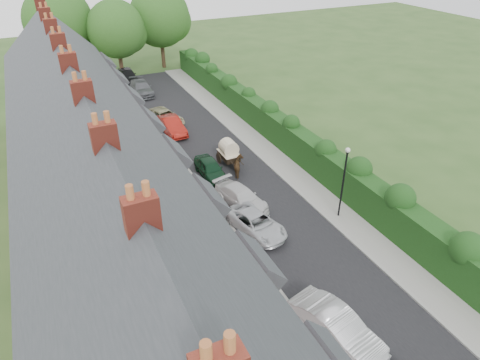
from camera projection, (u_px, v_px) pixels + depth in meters
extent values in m
plane|color=#2D4C1E|center=(332.00, 269.00, 24.27)|extent=(140.00, 140.00, 0.00)
cube|color=black|center=(240.00, 181.00, 32.55)|extent=(6.00, 58.00, 0.02)
cube|color=gray|center=(287.00, 168.00, 34.04)|extent=(2.20, 58.00, 0.12)
cube|color=gray|center=(193.00, 192.00, 31.10)|extent=(1.70, 58.00, 0.12)
cube|color=gray|center=(275.00, 171.00, 33.65)|extent=(0.18, 58.00, 0.13)
cube|color=gray|center=(203.00, 189.00, 31.39)|extent=(0.18, 58.00, 0.13)
cube|color=#193812|center=(307.00, 151.00, 34.09)|extent=(1.50, 58.00, 2.50)
cube|color=maroon|center=(93.00, 182.00, 26.21)|extent=(8.00, 40.00, 6.50)
cube|color=#2C3034|center=(83.00, 134.00, 24.52)|extent=(8.00, 40.20, 8.00)
cube|color=white|center=(287.00, 347.00, 14.72)|extent=(0.12, 1.20, 1.60)
cube|color=white|center=(254.00, 317.00, 18.07)|extent=(0.70, 2.40, 5.20)
cube|color=black|center=(261.00, 333.00, 18.83)|extent=(0.06, 1.80, 1.60)
cube|color=black|center=(262.00, 294.00, 17.59)|extent=(0.06, 1.80, 1.60)
cube|color=#2C3034|center=(252.00, 265.00, 16.46)|extent=(1.70, 2.60, 1.70)
cube|color=#3F2D2D|center=(227.00, 310.00, 20.38)|extent=(0.08, 0.90, 2.10)
cube|color=white|center=(227.00, 258.00, 18.57)|extent=(0.12, 1.20, 1.60)
cube|color=white|center=(209.00, 248.00, 21.92)|extent=(0.70, 2.40, 5.20)
cube|color=black|center=(217.00, 263.00, 22.68)|extent=(0.06, 1.80, 1.60)
cube|color=black|center=(215.00, 227.00, 21.44)|extent=(0.06, 1.80, 1.60)
cube|color=#2C3034|center=(204.00, 200.00, 20.31)|extent=(1.70, 2.60, 1.70)
cube|color=#3F2D2D|center=(191.00, 248.00, 24.23)|extent=(0.08, 0.90, 2.10)
cube|color=white|center=(188.00, 200.00, 22.42)|extent=(0.12, 1.20, 1.60)
cube|color=white|center=(178.00, 199.00, 25.77)|extent=(0.70, 2.40, 5.20)
cube|color=black|center=(185.00, 213.00, 26.53)|extent=(0.06, 1.80, 1.60)
cube|color=black|center=(182.00, 180.00, 25.29)|extent=(0.06, 1.80, 1.60)
cube|color=#2C3034|center=(172.00, 155.00, 24.16)|extent=(1.70, 2.60, 1.70)
cube|color=#3F2D2D|center=(165.00, 203.00, 28.08)|extent=(0.08, 0.90, 2.10)
cube|color=white|center=(161.00, 159.00, 26.27)|extent=(0.12, 1.20, 1.60)
cube|color=white|center=(155.00, 163.00, 29.62)|extent=(0.70, 2.40, 5.20)
cube|color=black|center=(162.00, 176.00, 30.38)|extent=(0.06, 1.80, 1.60)
cube|color=black|center=(158.00, 146.00, 29.14)|extent=(0.06, 1.80, 1.60)
cube|color=#2C3034|center=(148.00, 123.00, 28.01)|extent=(1.70, 2.60, 1.70)
cube|color=#3F2D2D|center=(145.00, 169.00, 31.93)|extent=(0.08, 0.90, 2.10)
cube|color=white|center=(140.00, 129.00, 30.12)|extent=(0.12, 1.20, 1.60)
cube|color=white|center=(137.00, 135.00, 33.47)|extent=(0.70, 2.40, 5.20)
cube|color=black|center=(144.00, 148.00, 34.23)|extent=(0.06, 1.80, 1.60)
cube|color=black|center=(140.00, 120.00, 32.99)|extent=(0.06, 1.80, 1.60)
cube|color=#2C3034|center=(130.00, 99.00, 31.86)|extent=(1.70, 2.60, 1.70)
cube|color=#3F2D2D|center=(130.00, 143.00, 35.78)|extent=(0.08, 0.90, 2.10)
cube|color=white|center=(124.00, 105.00, 33.97)|extent=(0.12, 1.20, 1.60)
cube|color=white|center=(123.00, 113.00, 37.32)|extent=(0.70, 2.40, 5.20)
cube|color=black|center=(129.00, 125.00, 38.08)|extent=(0.06, 1.80, 1.60)
cube|color=black|center=(125.00, 99.00, 36.84)|extent=(0.06, 1.80, 1.60)
cube|color=#2C3034|center=(116.00, 79.00, 35.71)|extent=(1.70, 2.60, 1.70)
cube|color=#3F2D2D|center=(117.00, 121.00, 39.63)|extent=(0.08, 0.90, 2.10)
cube|color=white|center=(112.00, 86.00, 37.82)|extent=(0.12, 1.20, 1.60)
cube|color=white|center=(111.00, 95.00, 41.17)|extent=(0.70, 2.40, 5.20)
cube|color=black|center=(117.00, 106.00, 41.93)|extent=(0.06, 1.80, 1.60)
cube|color=black|center=(113.00, 82.00, 40.69)|extent=(0.06, 1.80, 1.60)
cube|color=#2C3034|center=(105.00, 64.00, 39.56)|extent=(1.70, 2.60, 1.70)
cube|color=#3F2D2D|center=(107.00, 103.00, 43.48)|extent=(0.08, 0.90, 2.10)
cube|color=white|center=(101.00, 71.00, 41.67)|extent=(0.12, 1.20, 1.60)
cylinder|color=#A95F32|center=(206.00, 354.00, 6.58)|extent=(0.20, 0.20, 0.50)
cylinder|color=#A95F32|center=(230.00, 344.00, 6.73)|extent=(0.20, 0.20, 0.50)
cube|color=maroon|center=(143.00, 223.00, 11.00)|extent=(0.90, 0.50, 1.60)
cylinder|color=#A95F32|center=(130.00, 194.00, 10.43)|extent=(0.20, 0.20, 0.50)
cylinder|color=#A95F32|center=(146.00, 190.00, 10.58)|extent=(0.20, 0.20, 0.50)
cube|color=maroon|center=(106.00, 145.00, 14.85)|extent=(0.90, 0.50, 1.60)
cylinder|color=#A95F32|center=(95.00, 120.00, 14.28)|extent=(0.20, 0.20, 0.50)
cylinder|color=#A95F32|center=(107.00, 118.00, 14.43)|extent=(0.20, 0.20, 0.50)
cube|color=maroon|center=(84.00, 98.00, 18.70)|extent=(0.90, 0.50, 1.60)
cylinder|color=#A95F32|center=(75.00, 78.00, 18.13)|extent=(0.20, 0.20, 0.50)
cylinder|color=#A95F32|center=(85.00, 77.00, 18.28)|extent=(0.20, 0.20, 0.50)
cube|color=maroon|center=(70.00, 68.00, 22.55)|extent=(0.90, 0.50, 1.60)
cylinder|color=#A95F32|center=(62.00, 50.00, 21.98)|extent=(0.20, 0.20, 0.50)
cylinder|color=#A95F32|center=(70.00, 49.00, 22.13)|extent=(0.20, 0.20, 0.50)
cube|color=maroon|center=(59.00, 47.00, 26.40)|extent=(0.90, 0.50, 1.60)
cylinder|color=#A95F32|center=(52.00, 31.00, 25.83)|extent=(0.20, 0.20, 0.50)
cylinder|color=#A95F32|center=(59.00, 30.00, 25.98)|extent=(0.20, 0.20, 0.50)
cube|color=maroon|center=(52.00, 30.00, 30.25)|extent=(0.90, 0.50, 1.60)
cylinder|color=#A95F32|center=(46.00, 17.00, 29.68)|extent=(0.20, 0.20, 0.50)
cylinder|color=#A95F32|center=(52.00, 16.00, 29.83)|extent=(0.20, 0.20, 0.50)
cube|color=maroon|center=(46.00, 18.00, 34.10)|extent=(0.90, 0.50, 1.60)
cylinder|color=#A95F32|center=(40.00, 6.00, 33.53)|extent=(0.20, 0.20, 0.50)
cylinder|color=#A95F32|center=(46.00, 5.00, 33.68)|extent=(0.20, 0.20, 0.50)
cube|color=maroon|center=(41.00, 8.00, 37.95)|extent=(0.90, 0.50, 1.60)
cube|color=maroon|center=(272.00, 330.00, 20.13)|extent=(0.30, 4.70, 0.90)
cube|color=maroon|center=(228.00, 264.00, 23.98)|extent=(0.30, 4.70, 0.90)
cube|color=maroon|center=(197.00, 217.00, 27.83)|extent=(0.30, 4.70, 0.90)
cube|color=maroon|center=(173.00, 181.00, 31.68)|extent=(0.30, 4.70, 0.90)
cube|color=maroon|center=(154.00, 153.00, 35.53)|extent=(0.30, 4.70, 0.90)
cube|color=maroon|center=(139.00, 130.00, 39.38)|extent=(0.30, 4.70, 0.90)
cube|color=maroon|center=(127.00, 111.00, 43.23)|extent=(0.30, 4.70, 0.90)
cube|color=maroon|center=(248.00, 293.00, 22.01)|extent=(0.35, 0.35, 1.10)
cube|color=maroon|center=(211.00, 237.00, 25.86)|extent=(0.35, 0.35, 1.10)
cube|color=maroon|center=(184.00, 196.00, 29.71)|extent=(0.35, 0.35, 1.10)
cube|color=maroon|center=(163.00, 165.00, 33.56)|extent=(0.35, 0.35, 1.10)
cube|color=maroon|center=(146.00, 140.00, 37.41)|extent=(0.35, 0.35, 1.10)
cube|color=maroon|center=(132.00, 119.00, 41.26)|extent=(0.35, 0.35, 1.10)
cube|color=maroon|center=(121.00, 102.00, 45.11)|extent=(0.35, 0.35, 1.10)
cylinder|color=black|center=(342.00, 186.00, 27.36)|extent=(0.12, 0.12, 4.80)
cylinder|color=black|center=(347.00, 152.00, 26.09)|extent=(0.20, 0.20, 0.10)
sphere|color=silver|center=(348.00, 150.00, 26.01)|extent=(0.32, 0.32, 0.32)
cylinder|color=#332316|center=(120.00, 59.00, 52.73)|extent=(0.50, 0.50, 4.75)
sphere|color=#234A18|center=(116.00, 29.00, 50.90)|extent=(6.80, 6.80, 6.80)
sphere|color=#234A18|center=(128.00, 33.00, 51.98)|extent=(4.76, 4.76, 4.76)
cylinder|color=#332316|center=(162.00, 48.00, 56.36)|extent=(0.50, 0.50, 5.25)
sphere|color=#234A18|center=(160.00, 17.00, 54.34)|extent=(7.60, 7.60, 7.60)
sphere|color=#234A18|center=(171.00, 21.00, 55.52)|extent=(5.32, 5.32, 5.32)
cylinder|color=#332316|center=(66.00, 55.00, 52.62)|extent=(0.50, 0.50, 5.50)
sphere|color=#234A18|center=(58.00, 21.00, 50.51)|extent=(8.00, 8.00, 8.00)
sphere|color=#234A18|center=(74.00, 26.00, 51.73)|extent=(5.60, 5.60, 5.60)
imported|color=silver|center=(336.00, 327.00, 19.83)|extent=(2.86, 5.16, 1.61)
imported|color=silver|center=(256.00, 223.00, 26.94)|extent=(3.01, 4.90, 1.27)
imported|color=silver|center=(241.00, 197.00, 29.39)|extent=(2.88, 4.88, 1.33)
imported|color=black|center=(210.00, 169.00, 32.78)|extent=(1.67, 4.02, 1.36)
imported|color=maroon|center=(172.00, 126.00, 39.48)|extent=(1.79, 4.57, 1.48)
imported|color=tan|center=(165.00, 117.00, 41.33)|extent=(3.35, 5.25, 1.35)
imported|color=#52555A|center=(141.00, 88.00, 48.43)|extent=(2.24, 5.13, 1.47)
imported|color=black|center=(128.00, 75.00, 52.30)|extent=(1.92, 4.62, 1.56)
imported|color=#47301A|center=(239.00, 167.00, 32.89)|extent=(1.40, 1.92, 1.48)
cube|color=black|center=(229.00, 155.00, 34.27)|extent=(1.19, 1.98, 0.50)
cylinder|color=beige|center=(229.00, 148.00, 33.91)|extent=(1.29, 1.24, 1.29)
cube|color=beige|center=(229.00, 153.00, 34.15)|extent=(1.31, 2.03, 0.04)
cylinder|color=black|center=(219.00, 158.00, 34.70)|extent=(0.08, 0.89, 0.89)
cylinder|color=black|center=(233.00, 155.00, 35.18)|extent=(0.08, 0.89, 0.89)
cylinder|color=black|center=(231.00, 162.00, 33.28)|extent=(0.06, 1.79, 0.06)
cylinder|color=black|center=(239.00, 160.00, 33.54)|extent=(0.06, 1.79, 0.06)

